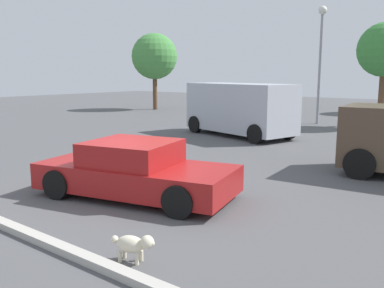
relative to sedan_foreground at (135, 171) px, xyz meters
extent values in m
plane|color=#515154|center=(-0.04, 0.10, -0.57)|extent=(80.00, 80.00, 0.00)
cube|color=maroon|center=(0.02, 0.01, -0.13)|extent=(4.61, 2.75, 0.56)
cube|color=maroon|center=(-0.07, -0.02, 0.41)|extent=(2.14, 2.04, 0.50)
cube|color=slate|center=(0.76, 0.18, 0.41)|extent=(0.41, 1.53, 0.42)
cube|color=slate|center=(-0.91, -0.21, 0.41)|extent=(0.41, 1.53, 0.42)
cylinder|color=black|center=(1.25, 1.17, -0.25)|extent=(0.67, 0.36, 0.64)
cylinder|color=black|center=(1.64, -0.51, -0.25)|extent=(0.67, 0.36, 0.64)
cylinder|color=black|center=(-1.59, 0.52, -0.25)|extent=(0.67, 0.36, 0.64)
cylinder|color=black|center=(-1.20, -1.16, -0.25)|extent=(0.67, 0.36, 0.64)
ellipsoid|color=beige|center=(2.24, -2.34, -0.31)|extent=(0.48, 0.36, 0.25)
sphere|color=beige|center=(2.50, -2.26, -0.24)|extent=(0.20, 0.20, 0.20)
sphere|color=beige|center=(2.57, -2.24, -0.25)|extent=(0.09, 0.09, 0.09)
cylinder|color=beige|center=(2.36, -2.23, -0.49)|extent=(0.06, 0.06, 0.16)
cylinder|color=beige|center=(2.40, -2.36, -0.49)|extent=(0.06, 0.06, 0.16)
cylinder|color=beige|center=(2.09, -2.32, -0.49)|extent=(0.06, 0.06, 0.16)
cylinder|color=beige|center=(2.13, -2.44, -0.49)|extent=(0.06, 0.06, 0.16)
sphere|color=beige|center=(2.00, -2.41, -0.27)|extent=(0.11, 0.11, 0.11)
cube|color=#B2B7C1|center=(-2.88, 9.17, 0.67)|extent=(5.40, 3.27, 2.03)
cube|color=slate|center=(-5.28, 9.84, 1.11)|extent=(0.50, 1.62, 0.81)
cylinder|color=black|center=(-4.99, 8.79, -0.19)|extent=(0.80, 0.45, 0.76)
cylinder|color=black|center=(-4.48, 10.59, -0.19)|extent=(0.80, 0.45, 0.76)
cylinder|color=black|center=(-1.29, 7.74, -0.19)|extent=(0.80, 0.45, 0.76)
cylinder|color=black|center=(-0.78, 9.54, -0.19)|extent=(0.80, 0.45, 0.76)
cube|color=slate|center=(2.82, 5.43, 0.82)|extent=(0.20, 1.65, 0.64)
cylinder|color=black|center=(3.46, 4.56, -0.17)|extent=(0.82, 0.32, 0.80)
cylinder|color=black|center=(3.30, 6.39, -0.17)|extent=(0.82, 0.32, 0.80)
cube|color=#B7B2A8|center=(-0.04, -2.76, -0.51)|extent=(6.92, 0.20, 0.12)
cylinder|color=gray|center=(-1.80, 15.45, 2.31)|extent=(0.14, 0.14, 5.75)
sphere|color=silver|center=(-1.80, 15.45, 5.32)|extent=(0.44, 0.44, 0.44)
cylinder|color=brown|center=(-14.86, 16.86, 0.76)|extent=(0.33, 0.33, 2.66)
sphere|color=#478C42|center=(-14.86, 16.86, 3.36)|extent=(3.36, 3.36, 3.36)
cylinder|color=brown|center=(1.28, 15.73, 0.85)|extent=(0.32, 0.32, 2.83)
camera|label=1|loc=(6.36, -6.26, 2.10)|focal=38.84mm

